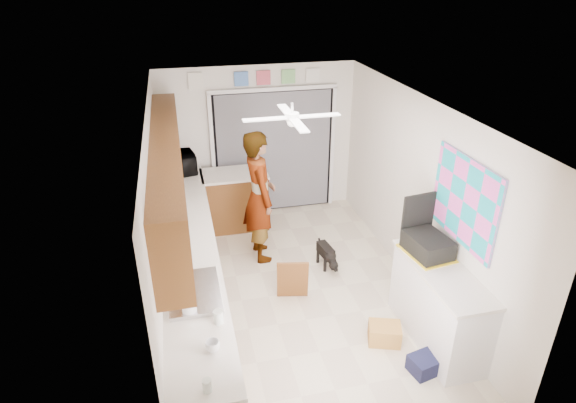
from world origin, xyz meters
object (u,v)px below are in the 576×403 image
soap_bottle (179,224)px  suitcase (428,245)px  paper_towel_roll (189,302)px  navy_crate (425,364)px  microwave (182,162)px  cup (213,346)px  cardboard_box (384,334)px  dog (325,255)px  man (259,197)px

soap_bottle → suitcase: bearing=-21.4°
paper_towel_roll → suitcase: paper_towel_roll is taller
paper_towel_roll → navy_crate: size_ratio=0.94×
microwave → cup: 4.08m
cup → navy_crate: 2.37m
microwave → suitcase: (2.59, -3.10, -0.04)m
microwave → navy_crate: 4.62m
microwave → suitcase: size_ratio=1.07×
soap_bottle → cup: 2.05m
paper_towel_roll → suitcase: bearing=9.6°
navy_crate → paper_towel_roll: bearing=171.8°
cup → cardboard_box: bearing=19.8°
microwave → paper_towel_roll: 3.56m
paper_towel_roll → cardboard_box: size_ratio=0.81×
navy_crate → dog: (-0.43, 2.15, 0.09)m
navy_crate → suitcase: bearing=68.0°
paper_towel_roll → navy_crate: paper_towel_roll is taller
man → dog: (0.84, -0.51, -0.77)m
paper_towel_roll → cardboard_box: 2.34m
suitcase → dog: suitcase is taller
soap_bottle → navy_crate: bearing=-37.8°
navy_crate → dog: bearing=101.2°
man → navy_crate: bearing=-158.7°
suitcase → man: 2.45m
soap_bottle → dog: size_ratio=0.65×
paper_towel_roll → man: bearing=64.9°
microwave → paper_towel_roll: bearing=167.5°
suitcase → dog: size_ratio=1.09×
cup → cardboard_box: 2.26m
suitcase → man: man is taller
cup → paper_towel_roll: bearing=107.4°
microwave → dog: (1.85, -1.74, -0.91)m
cup → man: man is taller
cardboard_box → man: (-1.04, 2.14, 0.85)m
suitcase → cardboard_box: bearing=-161.9°
soap_bottle → microwave: bearing=86.6°
microwave → dog: microwave is taller
suitcase → navy_crate: bearing=-120.0°
man → dog: man is taller
microwave → soap_bottle: size_ratio=1.80×
cup → man: size_ratio=0.07×
suitcase → microwave: bearing=121.9°
soap_bottle → cardboard_box: bearing=-31.7°
dog → soap_bottle: bearing=-179.6°
paper_towel_roll → man: man is taller
man → cup: bearing=157.8°
dog → man: bearing=140.8°
cup → paper_towel_roll: (-0.16, 0.52, 0.09)m
suitcase → man: bearing=122.4°
cardboard_box → dog: size_ratio=0.75×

